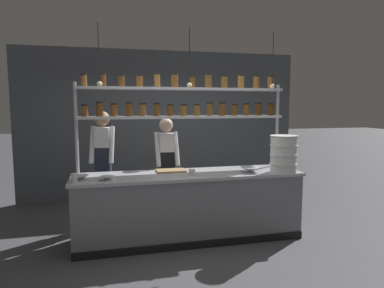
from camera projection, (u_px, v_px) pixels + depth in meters
ground_plane at (189, 238)px, 4.76m from camera, size 40.00×40.00×0.00m
back_wall at (163, 125)px, 6.82m from camera, size 5.50×0.12×2.90m
prep_counter at (189, 206)px, 4.70m from camera, size 3.10×0.76×0.92m
spice_shelf_unit at (185, 105)px, 4.87m from camera, size 2.98×0.28×2.29m
chef_left at (103, 160)px, 5.16m from camera, size 0.40×0.33×1.75m
chef_center at (166, 164)px, 5.24m from camera, size 0.37×0.29×1.65m
container_stack at (283, 154)px, 4.66m from camera, size 0.37×0.37×0.51m
cutting_board at (171, 171)px, 4.77m from camera, size 0.40×0.26×0.02m
prep_bowl_near_left at (107, 178)px, 4.23m from camera, size 0.17×0.17×0.05m
prep_bowl_center_front at (81, 177)px, 4.26m from camera, size 0.19×0.19×0.05m
prep_bowl_center_back at (250, 170)px, 4.71m from camera, size 0.28×0.28×0.08m
serving_cup_front at (192, 172)px, 4.49m from camera, size 0.09×0.09×0.08m
serving_cup_by_board at (74, 178)px, 4.08m from camera, size 0.07×0.07×0.11m
pendant_light_row at (191, 82)px, 4.52m from camera, size 2.42×0.07×0.78m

